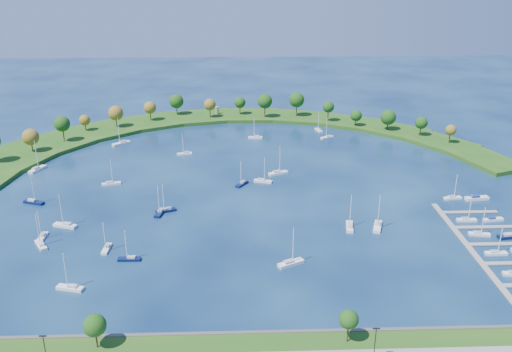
{
  "coord_description": "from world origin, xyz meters",
  "views": [
    {
      "loc": [
        -3.05,
        -223.11,
        94.98
      ],
      "look_at": [
        5.0,
        5.0,
        4.0
      ],
      "focal_mm": 38.34,
      "sensor_mm": 36.0,
      "label": 1
    }
  ],
  "objects_px": {
    "dock_system": "(495,253)",
    "moored_boat_6": "(70,287)",
    "moored_boat_1": "(166,210)",
    "moored_boat_21": "(185,153)",
    "moored_boat_20": "(350,226)",
    "docked_boat_11": "(477,198)",
    "moored_boat_8": "(121,143)",
    "moored_boat_13": "(378,226)",
    "moored_boat_7": "(242,183)",
    "docked_boat_4": "(496,252)",
    "moored_boat_4": "(34,201)",
    "docked_boat_8": "(467,219)",
    "docked_boat_10": "(453,197)",
    "docked_boat_9": "(493,219)",
    "moored_boat_11": "(42,236)",
    "docked_boat_6": "(479,233)",
    "moored_boat_19": "(255,137)",
    "moored_boat_14": "(65,225)",
    "moored_boat_12": "(111,183)",
    "moored_boat_15": "(319,130)",
    "moored_boat_3": "(41,244)",
    "docked_boat_7": "(510,236)",
    "moored_boat_18": "(263,180)",
    "moored_boat_2": "(291,262)",
    "moored_boat_5": "(278,172)",
    "moored_boat_16": "(160,212)",
    "harbor_tower": "(217,110)",
    "moored_boat_0": "(106,248)",
    "moored_boat_9": "(129,258)",
    "moored_boat_17": "(37,169)",
    "moored_boat_10": "(327,137)"
  },
  "relations": [
    {
      "from": "dock_system",
      "to": "moored_boat_6",
      "type": "xyz_separation_m",
      "value": [
        -140.58,
        -16.65,
        0.57
      ]
    },
    {
      "from": "moored_boat_1",
      "to": "moored_boat_21",
      "type": "height_order",
      "value": "moored_boat_1"
    },
    {
      "from": "moored_boat_20",
      "to": "docked_boat_11",
      "type": "height_order",
      "value": "moored_boat_20"
    },
    {
      "from": "moored_boat_8",
      "to": "moored_boat_13",
      "type": "distance_m",
      "value": 156.29
    },
    {
      "from": "moored_boat_1",
      "to": "docked_boat_11",
      "type": "xyz_separation_m",
      "value": [
        130.18,
        7.41,
        -0.15
      ]
    },
    {
      "from": "docked_boat_11",
      "to": "moored_boat_7",
      "type": "bearing_deg",
      "value": 161.42
    },
    {
      "from": "moored_boat_7",
      "to": "docked_boat_4",
      "type": "distance_m",
      "value": 108.85
    },
    {
      "from": "moored_boat_4",
      "to": "moored_boat_6",
      "type": "bearing_deg",
      "value": -43.9
    },
    {
      "from": "docked_boat_4",
      "to": "docked_boat_8",
      "type": "distance_m",
      "value": 25.82
    },
    {
      "from": "docked_boat_10",
      "to": "docked_boat_9",
      "type": "bearing_deg",
      "value": -78.08
    },
    {
      "from": "moored_boat_11",
      "to": "moored_boat_8",
      "type": "bearing_deg",
      "value": 176.79
    },
    {
      "from": "moored_boat_21",
      "to": "docked_boat_6",
      "type": "relative_size",
      "value": 1.01
    },
    {
      "from": "moored_boat_19",
      "to": "docked_boat_10",
      "type": "xyz_separation_m",
      "value": [
        80.87,
        -87.3,
        -0.01
      ]
    },
    {
      "from": "moored_boat_6",
      "to": "moored_boat_19",
      "type": "height_order",
      "value": "moored_boat_6"
    },
    {
      "from": "moored_boat_14",
      "to": "moored_boat_4",
      "type": "bearing_deg",
      "value": -30.72
    },
    {
      "from": "moored_boat_13",
      "to": "moored_boat_19",
      "type": "xyz_separation_m",
      "value": [
        -42.53,
        112.7,
        -0.08
      ]
    },
    {
      "from": "moored_boat_1",
      "to": "moored_boat_12",
      "type": "relative_size",
      "value": 0.98
    },
    {
      "from": "moored_boat_14",
      "to": "moored_boat_15",
      "type": "distance_m",
      "value": 166.08
    },
    {
      "from": "moored_boat_3",
      "to": "docked_boat_7",
      "type": "bearing_deg",
      "value": -122.9
    },
    {
      "from": "moored_boat_7",
      "to": "moored_boat_8",
      "type": "bearing_deg",
      "value": -99.78
    },
    {
      "from": "moored_boat_18",
      "to": "docked_boat_10",
      "type": "xyz_separation_m",
      "value": [
        79.7,
        -21.59,
        -0.03
      ]
    },
    {
      "from": "moored_boat_7",
      "to": "moored_boat_14",
      "type": "distance_m",
      "value": 78.19
    },
    {
      "from": "moored_boat_2",
      "to": "moored_boat_5",
      "type": "relative_size",
      "value": 0.97
    },
    {
      "from": "moored_boat_14",
      "to": "moored_boat_16",
      "type": "distance_m",
      "value": 36.11
    },
    {
      "from": "harbor_tower",
      "to": "moored_boat_11",
      "type": "height_order",
      "value": "moored_boat_11"
    },
    {
      "from": "moored_boat_0",
      "to": "moored_boat_11",
      "type": "distance_m",
      "value": 27.01
    },
    {
      "from": "moored_boat_15",
      "to": "moored_boat_19",
      "type": "distance_m",
      "value": 40.1
    },
    {
      "from": "moored_boat_0",
      "to": "moored_boat_12",
      "type": "xyz_separation_m",
      "value": [
        -10.91,
        59.73,
        0.04
      ]
    },
    {
      "from": "moored_boat_9",
      "to": "docked_boat_8",
      "type": "distance_m",
      "value": 128.23
    },
    {
      "from": "moored_boat_17",
      "to": "moored_boat_12",
      "type": "bearing_deg",
      "value": -93.31
    },
    {
      "from": "moored_boat_5",
      "to": "moored_boat_17",
      "type": "height_order",
      "value": "moored_boat_17"
    },
    {
      "from": "moored_boat_5",
      "to": "moored_boat_14",
      "type": "relative_size",
      "value": 1.03
    },
    {
      "from": "moored_boat_0",
      "to": "moored_boat_14",
      "type": "distance_m",
      "value": 26.85
    },
    {
      "from": "moored_boat_8",
      "to": "docked_boat_8",
      "type": "bearing_deg",
      "value": 107.36
    },
    {
      "from": "moored_boat_2",
      "to": "moored_boat_5",
      "type": "distance_m",
      "value": 82.26
    },
    {
      "from": "moored_boat_13",
      "to": "docked_boat_11",
      "type": "bearing_deg",
      "value": 135.31
    },
    {
      "from": "moored_boat_20",
      "to": "moored_boat_8",
      "type": "bearing_deg",
      "value": 54.76
    },
    {
      "from": "harbor_tower",
      "to": "docked_boat_10",
      "type": "xyz_separation_m",
      "value": [
        103.98,
        -133.23,
        -3.56
      ]
    },
    {
      "from": "moored_boat_2",
      "to": "moored_boat_10",
      "type": "bearing_deg",
      "value": 49.07
    },
    {
      "from": "moored_boat_2",
      "to": "moored_boat_17",
      "type": "distance_m",
      "value": 145.91
    },
    {
      "from": "moored_boat_5",
      "to": "moored_boat_21",
      "type": "relative_size",
      "value": 1.21
    },
    {
      "from": "docked_boat_6",
      "to": "moored_boat_13",
      "type": "bearing_deg",
      "value": 177.81
    },
    {
      "from": "moored_boat_6",
      "to": "moored_boat_1",
      "type": "bearing_deg",
      "value": -98.2
    },
    {
      "from": "harbor_tower",
      "to": "moored_boat_5",
      "type": "bearing_deg",
      "value": -72.62
    },
    {
      "from": "moored_boat_10",
      "to": "docked_boat_10",
      "type": "relative_size",
      "value": 1.04
    },
    {
      "from": "docked_boat_8",
      "to": "moored_boat_7",
      "type": "bearing_deg",
      "value": 156.77
    },
    {
      "from": "moored_boat_2",
      "to": "moored_boat_8",
      "type": "bearing_deg",
      "value": 94.85
    },
    {
      "from": "moored_boat_0",
      "to": "moored_boat_12",
      "type": "height_order",
      "value": "moored_boat_12"
    },
    {
      "from": "moored_boat_8",
      "to": "moored_boat_21",
      "type": "height_order",
      "value": "moored_boat_8"
    },
    {
      "from": "moored_boat_4",
      "to": "moored_boat_8",
      "type": "distance_m",
      "value": 80.06
    }
  ]
}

